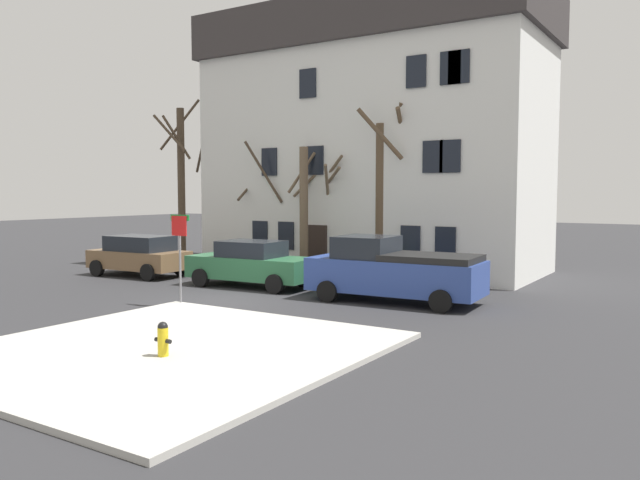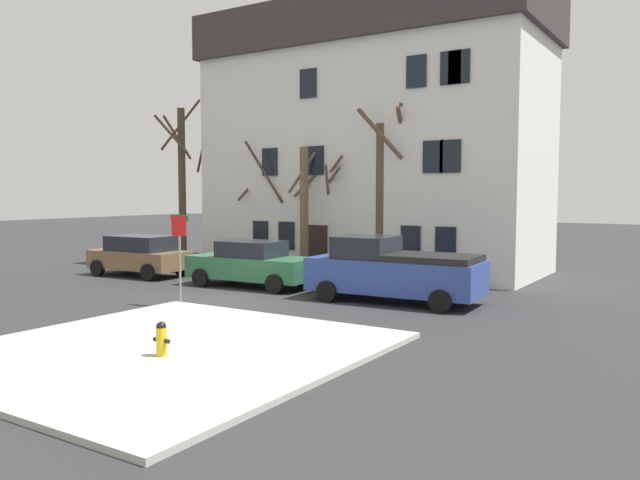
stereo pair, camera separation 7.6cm
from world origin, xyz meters
name	(u,v)px [view 1 (the left image)]	position (x,y,z in m)	size (l,w,h in m)	color
ground_plane	(219,301)	(0.00, 0.00, 0.00)	(120.00, 120.00, 0.00)	#2D2D30
sidewalk_slab	(168,350)	(3.49, -5.61, 0.06)	(8.17, 8.55, 0.12)	#B7B5AD
building_main	(372,138)	(0.08, 10.28, 5.89)	(15.31, 6.88, 11.61)	white
tree_bare_near	(182,177)	(-8.95, 7.51, 4.24)	(3.16, 2.81, 8.17)	#4C3D2D
tree_bare_mid	(266,203)	(-3.75, 7.41, 2.99)	(2.45, 2.46, 6.67)	#4C3D2D
tree_bare_far	(307,205)	(-0.84, 6.41, 2.95)	(2.54, 2.01, 5.32)	brown
tree_bare_end	(383,194)	(2.19, 7.25, 3.43)	(1.74, 2.24, 6.94)	brown
car_brown_wagon	(139,255)	(-6.81, 2.77, 0.88)	(4.32, 2.29, 1.68)	brown
car_green_sedan	(252,264)	(-0.98, 2.90, 0.85)	(4.88, 2.35, 1.70)	#2D6B42
pickup_truck_blue	(393,271)	(4.83, 2.79, 1.00)	(5.59, 2.54, 2.07)	#2D4799
fire_hydrant	(163,338)	(3.97, -6.21, 0.49)	(0.42, 0.22, 0.72)	gold
street_sign_pole	(180,242)	(-0.31, -1.40, 1.96)	(0.76, 0.07, 2.80)	slate
bicycle_leaning	(221,258)	(-6.25, 7.24, 0.37)	(1.71, 0.48, 1.03)	black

